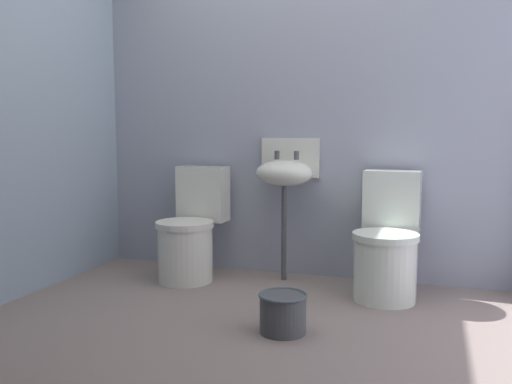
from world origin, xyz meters
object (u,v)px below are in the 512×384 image
(sink, at_px, (285,172))
(bucket, at_px, (283,312))
(toilet_right, at_px, (387,246))
(toilet_left, at_px, (191,233))

(sink, distance_m, bucket, 1.21)
(toilet_right, relative_size, sink, 0.79)
(toilet_right, xyz_separation_m, bucket, (-0.45, -0.80, -0.21))
(bucket, bearing_deg, toilet_left, 138.42)
(toilet_left, height_order, bucket, toilet_left)
(toilet_left, relative_size, bucket, 3.05)
(toilet_left, height_order, sink, sink)
(toilet_left, xyz_separation_m, sink, (0.64, 0.19, 0.43))
(toilet_right, bearing_deg, sink, -12.83)
(sink, xyz_separation_m, bucket, (0.26, -0.98, -0.65))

